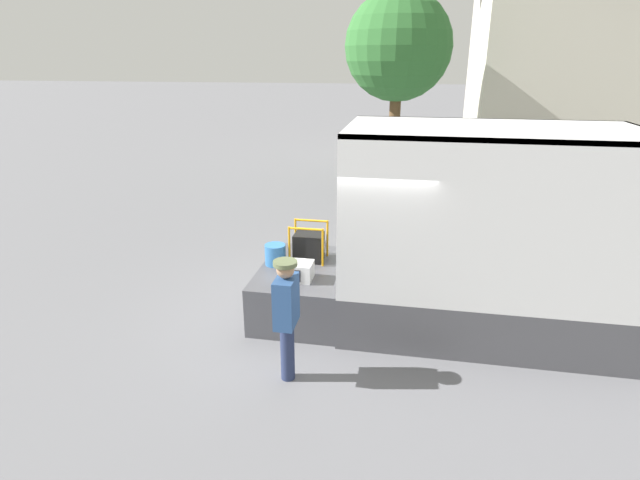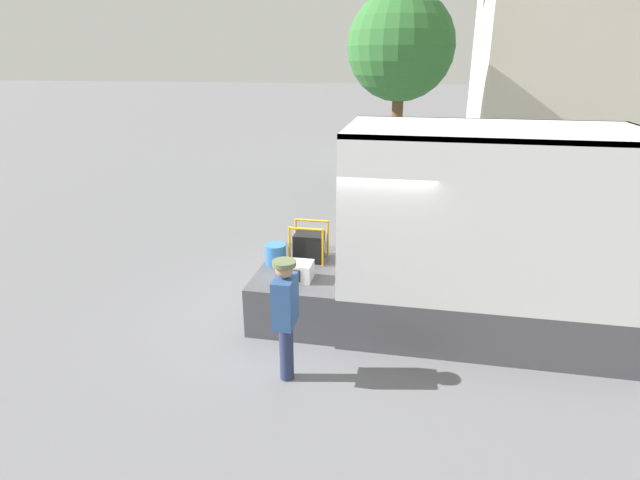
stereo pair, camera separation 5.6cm
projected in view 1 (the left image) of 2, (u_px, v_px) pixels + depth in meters
ground_plane at (345, 313)px, 8.10m from camera, size 160.00×160.00×0.00m
box_truck at (589, 279)px, 7.18m from camera, size 6.04×2.14×3.03m
tailgate_deck at (304, 289)px, 8.09m from camera, size 1.36×2.04×0.77m
microwave at (296, 271)px, 7.47m from camera, size 0.49×0.37×0.27m
portable_generator at (310, 246)px, 8.16m from camera, size 0.58×0.47×0.63m
orange_bucket at (275, 255)px, 8.01m from camera, size 0.34×0.34×0.34m
worker_person at (286, 309)px, 6.13m from camera, size 0.29×0.44×1.64m
house_backdrop at (603, 27)px, 18.12m from camera, size 9.12×6.71×9.79m
street_tree at (398, 47)px, 15.42m from camera, size 3.33×3.33×5.93m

